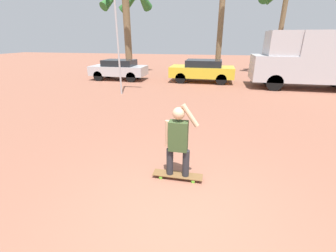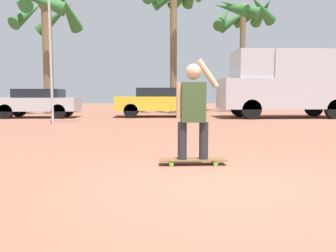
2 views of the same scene
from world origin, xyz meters
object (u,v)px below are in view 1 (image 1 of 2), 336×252
at_px(flagpole, 118,21).
at_px(skateboard, 178,175).
at_px(parked_car_silver, 119,69).
at_px(parked_car_yellow, 202,70).
at_px(camper_van, 315,58).
at_px(person_skateboarder, 178,139).
at_px(palm_tree_far_left, 124,1).

bearing_deg(flagpole, skateboard, -59.50).
xyz_separation_m(skateboard, parked_car_silver, (-6.10, 11.09, 0.67)).
height_order(parked_car_yellow, parked_car_silver, parked_car_yellow).
distance_m(camper_van, flagpole, 10.79).
relative_size(person_skateboarder, flagpole, 0.26).
distance_m(skateboard, parked_car_yellow, 11.47).
height_order(camper_van, parked_car_yellow, camper_van).
distance_m(parked_car_yellow, palm_tree_far_left, 8.32).
bearing_deg(parked_car_yellow, flagpole, -130.15).
bearing_deg(parked_car_silver, parked_car_yellow, 3.59).
relative_size(palm_tree_far_left, flagpole, 1.14).
height_order(parked_car_silver, palm_tree_far_left, palm_tree_far_left).
bearing_deg(skateboard, palm_tree_far_left, 115.16).
relative_size(person_skateboarder, parked_car_silver, 0.40).
bearing_deg(parked_car_yellow, skateboard, -88.41).
distance_m(skateboard, palm_tree_far_left, 16.59).
xyz_separation_m(person_skateboarder, palm_tree_far_left, (-6.68, 14.23, 4.45)).
distance_m(camper_van, parked_car_yellow, 6.39).
relative_size(camper_van, parked_car_yellow, 1.50).
distance_m(camper_van, parked_car_silver, 12.09).
relative_size(person_skateboarder, camper_van, 0.25).
xyz_separation_m(person_skateboarder, parked_car_silver, (-6.10, 11.09, -0.17)).
distance_m(parked_car_yellow, flagpole, 6.47).
xyz_separation_m(person_skateboarder, flagpole, (-4.10, 6.96, 2.59)).
height_order(person_skateboarder, flagpole, flagpole).
relative_size(skateboard, flagpole, 0.17).
height_order(camper_van, palm_tree_far_left, palm_tree_far_left).
height_order(parked_car_silver, flagpole, flagpole).
distance_m(camper_van, palm_tree_far_left, 13.65).
bearing_deg(palm_tree_far_left, skateboard, -64.84).
xyz_separation_m(camper_van, parked_car_silver, (-12.04, 0.58, -0.98)).
relative_size(camper_van, flagpole, 1.04).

